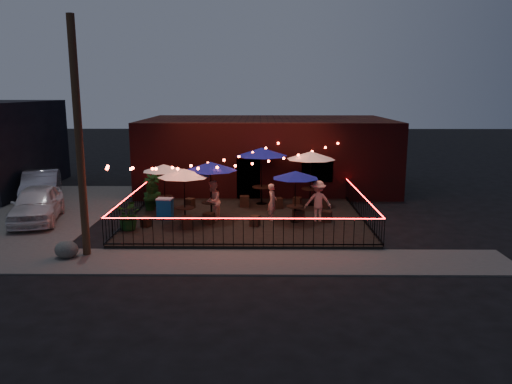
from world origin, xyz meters
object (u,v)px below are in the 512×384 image
(cafe_table_0, at_px, (184,174))
(cafe_table_3, at_px, (262,153))
(utility_pole, at_px, (79,140))
(cafe_table_4, at_px, (296,175))
(cafe_table_5, at_px, (311,156))
(cooler, at_px, (165,208))
(cafe_table_2, at_px, (211,167))
(boulder, at_px, (66,250))
(cafe_table_1, at_px, (164,168))

(cafe_table_0, distance_m, cafe_table_3, 5.02)
(utility_pole, bearing_deg, cafe_table_4, 28.35)
(cafe_table_5, distance_m, cooler, 7.35)
(cafe_table_2, bearing_deg, cafe_table_4, -4.91)
(cooler, distance_m, boulder, 5.43)
(cafe_table_3, relative_size, cafe_table_5, 0.95)
(utility_pole, bearing_deg, cafe_table_2, 48.02)
(cafe_table_1, relative_size, cafe_table_2, 0.93)
(utility_pole, relative_size, cooler, 8.81)
(utility_pole, xyz_separation_m, cafe_table_4, (7.47, 4.03, -1.86))
(cafe_table_0, bearing_deg, boulder, -131.63)
(boulder, bearing_deg, cafe_table_4, 28.66)
(cafe_table_3, bearing_deg, utility_pole, -129.34)
(cafe_table_1, relative_size, cafe_table_5, 0.79)
(cafe_table_2, distance_m, cafe_table_5, 5.36)
(utility_pole, xyz_separation_m, cooler, (1.88, 4.48, -3.39))
(cafe_table_1, bearing_deg, utility_pole, -104.97)
(cafe_table_4, height_order, cooler, cafe_table_4)
(cafe_table_3, xyz_separation_m, cafe_table_5, (2.35, -0.17, -0.14))
(cafe_table_1, bearing_deg, cafe_table_2, -35.55)
(cafe_table_4, bearing_deg, utility_pole, -151.65)
(cafe_table_0, distance_m, cooler, 2.18)
(cafe_table_3, bearing_deg, cooler, -145.03)
(boulder, bearing_deg, cooler, 63.16)
(utility_pole, bearing_deg, cafe_table_3, 50.66)
(cafe_table_3, height_order, cooler, cafe_table_3)
(utility_pole, relative_size, cafe_table_0, 3.16)
(cafe_table_0, distance_m, cafe_table_5, 6.66)
(cafe_table_1, height_order, cafe_table_5, cafe_table_5)
(cafe_table_4, xyz_separation_m, cooler, (-5.59, 0.45, -1.53))
(utility_pole, distance_m, boulder, 3.73)
(cafe_table_2, xyz_separation_m, cafe_table_3, (2.16, 3.06, 0.23))
(cafe_table_0, height_order, cafe_table_1, cafe_table_0)
(cafe_table_4, relative_size, cooler, 2.82)
(cafe_table_3, bearing_deg, cafe_table_5, -4.24)
(cafe_table_4, bearing_deg, cafe_table_0, -173.70)
(utility_pole, distance_m, cooler, 5.92)
(cooler, bearing_deg, cafe_table_1, 106.60)
(cafe_table_2, xyz_separation_m, cafe_table_4, (3.57, -0.31, -0.30))
(utility_pole, bearing_deg, cooler, 67.16)
(cafe_table_1, distance_m, cafe_table_4, 6.19)
(cafe_table_0, relative_size, cafe_table_5, 0.86)
(cafe_table_1, bearing_deg, cafe_table_0, -62.28)
(cafe_table_1, distance_m, cafe_table_3, 4.72)
(cafe_table_0, relative_size, boulder, 3.01)
(utility_pole, height_order, cooler, utility_pole)
(cafe_table_2, distance_m, boulder, 6.81)
(cafe_table_3, distance_m, boulder, 10.47)
(cafe_table_2, bearing_deg, cooler, 176.06)
(cafe_table_1, distance_m, cooler, 2.15)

